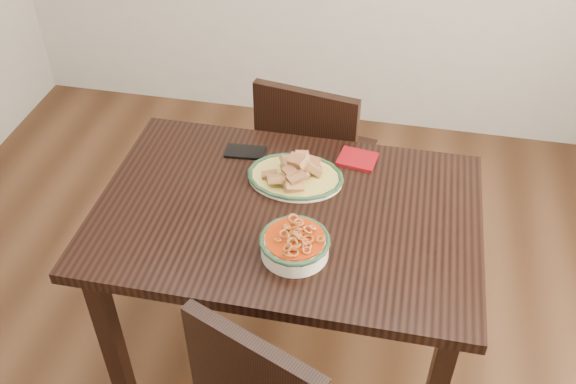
% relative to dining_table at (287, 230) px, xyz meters
% --- Properties ---
extents(floor, '(3.50, 3.50, 0.00)m').
position_rel_dining_table_xyz_m(floor, '(-0.12, -0.07, -0.66)').
color(floor, '#3A2112').
rests_on(floor, ground).
extents(dining_table, '(1.26, 0.84, 0.75)m').
position_rel_dining_table_xyz_m(dining_table, '(0.00, 0.00, 0.00)').
color(dining_table, black).
rests_on(dining_table, ground).
extents(chair_far, '(0.49, 0.49, 0.89)m').
position_rel_dining_table_xyz_m(chair_far, '(-0.01, 0.62, -0.16)').
color(chair_far, black).
rests_on(chair_far, ground).
extents(fish_plate, '(0.33, 0.26, 0.11)m').
position_rel_dining_table_xyz_m(fish_plate, '(-0.00, 0.16, 0.14)').
color(fish_plate, '#F1E7CC').
rests_on(fish_plate, dining_table).
extents(noodle_bowl, '(0.22, 0.22, 0.08)m').
position_rel_dining_table_xyz_m(noodle_bowl, '(0.06, -0.19, 0.14)').
color(noodle_bowl, '#F2E5CC').
rests_on(noodle_bowl, dining_table).
extents(smartphone, '(0.15, 0.09, 0.01)m').
position_rel_dining_table_xyz_m(smartphone, '(-0.21, 0.27, 0.10)').
color(smartphone, black).
rests_on(smartphone, dining_table).
extents(napkin, '(0.15, 0.13, 0.01)m').
position_rel_dining_table_xyz_m(napkin, '(0.19, 0.31, 0.10)').
color(napkin, maroon).
rests_on(napkin, dining_table).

